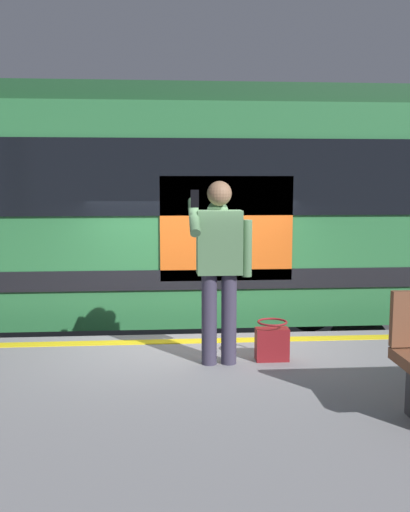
% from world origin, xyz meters
% --- Properties ---
extents(ground_plane, '(24.52, 24.52, 0.00)m').
position_xyz_m(ground_plane, '(0.00, 0.00, 0.00)').
color(ground_plane, '#3D3D3F').
extents(platform, '(13.41, 3.75, 1.07)m').
position_xyz_m(platform, '(0.00, 1.88, 0.53)').
color(platform, gray).
rests_on(platform, ground).
extents(safety_line, '(13.14, 0.16, 0.01)m').
position_xyz_m(safety_line, '(0.00, 0.30, 1.07)').
color(safety_line, yellow).
rests_on(safety_line, platform).
extents(track_rail_near, '(17.43, 0.08, 0.16)m').
position_xyz_m(track_rail_near, '(0.00, -1.46, 0.08)').
color(track_rail_near, slate).
rests_on(track_rail_near, ground).
extents(track_rail_far, '(17.43, 0.08, 0.16)m').
position_xyz_m(track_rail_far, '(0.00, -2.89, 0.08)').
color(track_rail_far, slate).
rests_on(track_rail_far, ground).
extents(train_carriage, '(11.75, 3.05, 3.74)m').
position_xyz_m(train_carriage, '(1.65, -2.17, 2.41)').
color(train_carriage, '#2D723F').
rests_on(train_carriage, ground).
extents(passenger, '(0.57, 0.55, 1.67)m').
position_xyz_m(passenger, '(-0.14, 1.04, 2.05)').
color(passenger, '#383347').
rests_on(passenger, platform).
extents(handbag, '(0.31, 0.28, 0.38)m').
position_xyz_m(handbag, '(-0.64, 0.99, 1.24)').
color(handbag, maroon).
rests_on(handbag, platform).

